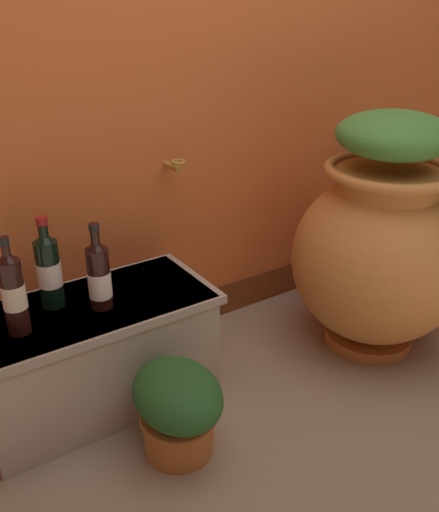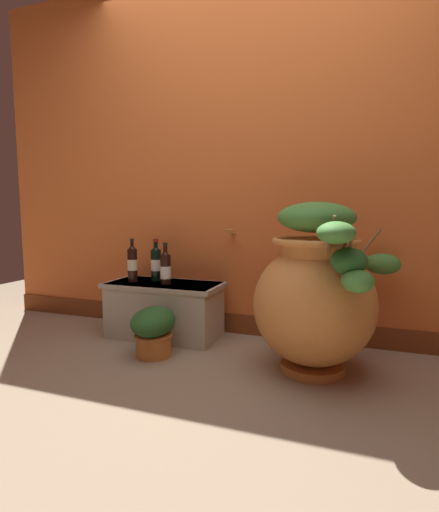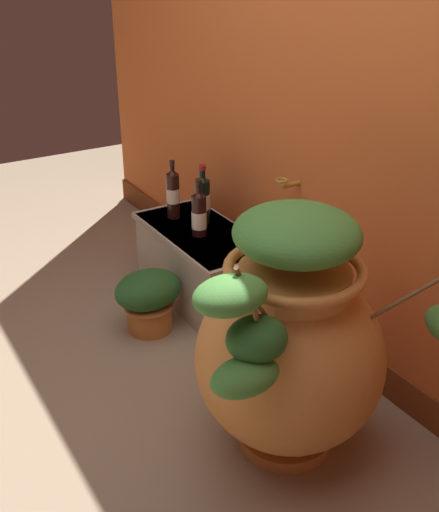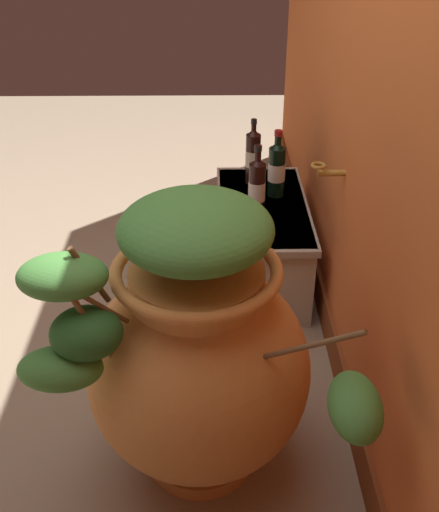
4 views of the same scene
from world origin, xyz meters
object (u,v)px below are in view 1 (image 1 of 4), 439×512
(wine_bottle_middle, at_px, (49,268))
(potted_shrub, at_px, (178,407))
(terracotta_urn, at_px, (383,244))
(wine_bottle_left, at_px, (13,291))
(wine_bottle_right, at_px, (99,274))

(wine_bottle_middle, height_order, potted_shrub, wine_bottle_middle)
(terracotta_urn, xyz_separation_m, wine_bottle_left, (-1.32, 0.24, 0.09))
(wine_bottle_middle, distance_m, wine_bottle_right, 0.16)
(wine_bottle_middle, height_order, wine_bottle_right, wine_bottle_middle)
(wine_bottle_middle, distance_m, potted_shrub, 0.60)
(wine_bottle_middle, relative_size, potted_shrub, 0.94)
(wine_bottle_middle, bearing_deg, wine_bottle_right, -36.87)
(terracotta_urn, distance_m, wine_bottle_left, 1.35)
(wine_bottle_right, xyz_separation_m, potted_shrub, (0.09, -0.34, -0.34))
(wine_bottle_left, bearing_deg, terracotta_urn, -10.43)
(potted_shrub, bearing_deg, wine_bottle_left, 136.57)
(terracotta_urn, height_order, wine_bottle_right, terracotta_urn)
(terracotta_urn, xyz_separation_m, wine_bottle_right, (-1.06, 0.25, 0.06))
(terracotta_urn, distance_m, wine_bottle_right, 1.09)
(terracotta_urn, height_order, wine_bottle_left, terracotta_urn)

